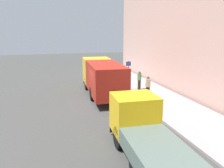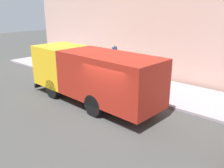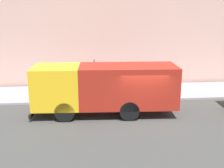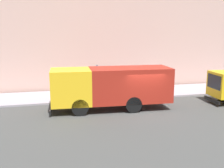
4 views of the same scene
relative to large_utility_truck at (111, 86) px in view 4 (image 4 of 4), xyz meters
The scene contains 8 objects.
ground 2.75m from the large_utility_truck, 115.96° to the right, with size 80.00×80.00×0.00m, color #3F3F3D.
sidewalk 4.74m from the large_utility_truck, 26.60° to the right, with size 3.95×30.00×0.13m, color #978F96.
building_facade 8.10m from the large_utility_truck, 17.19° to the right, with size 0.50×30.00×12.11m, color #D0A393.
large_utility_truck is the anchor object (origin of this frame).
pedestrian_walking 3.55m from the large_utility_truck, ahead, with size 0.45×0.45×1.64m.
pedestrian_standing 3.82m from the large_utility_truck, 33.27° to the right, with size 0.53×0.53×1.68m.
traffic_cone_orange 4.89m from the large_utility_truck, 52.79° to the left, with size 0.42×0.42×0.60m, color orange.
street_sign_post 2.52m from the large_utility_truck, 11.59° to the left, with size 0.44×0.08×2.58m.
Camera 4 is at (-15.59, 5.76, 5.15)m, focal length 41.93 mm.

